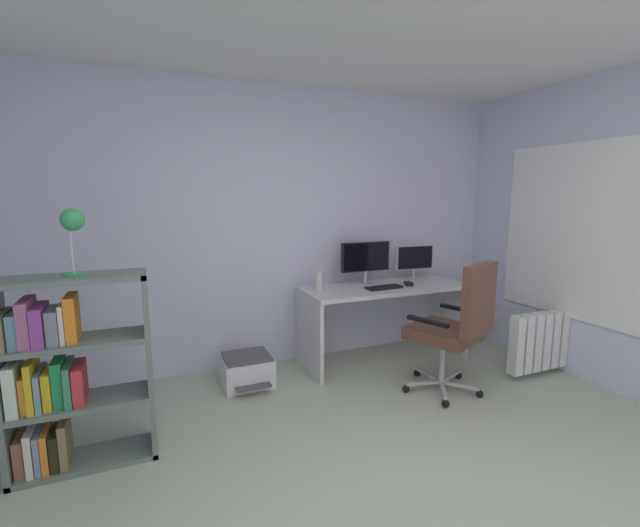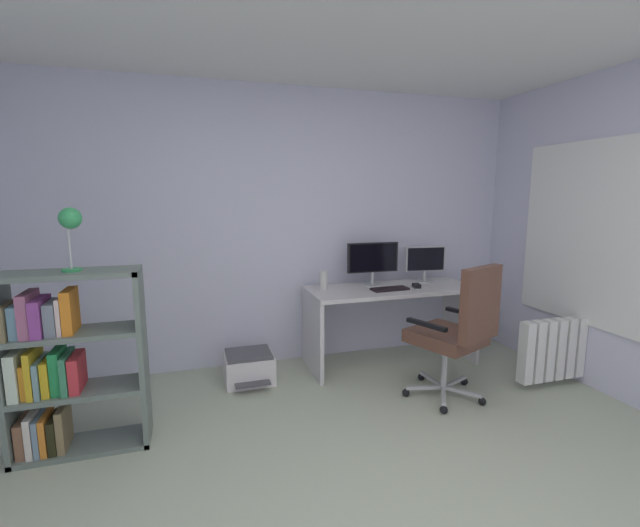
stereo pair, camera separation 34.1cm
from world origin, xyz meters
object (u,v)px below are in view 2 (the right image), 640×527
(monitor_secondary, at_px, (425,261))
(office_chair, at_px, (458,328))
(printer, at_px, (249,367))
(radiator, at_px, (572,347))
(keyboard, at_px, (390,289))
(desktop_speaker, at_px, (323,280))
(bookshelf, at_px, (61,365))
(computer_mouse, at_px, (417,286))
(desk, at_px, (391,307))
(desk_lamp, at_px, (70,223))
(monitor_main, at_px, (373,260))

(monitor_secondary, distance_m, office_chair, 1.07)
(printer, relative_size, radiator, 0.43)
(keyboard, bearing_deg, office_chair, -77.01)
(radiator, bearing_deg, desktop_speaker, 154.06)
(bookshelf, xyz_separation_m, printer, (1.22, 0.68, -0.43))
(keyboard, relative_size, printer, 0.76)
(computer_mouse, bearing_deg, keyboard, -161.24)
(desk, relative_size, printer, 3.49)
(monitor_secondary, relative_size, office_chair, 0.38)
(monitor_secondary, relative_size, desk_lamp, 1.08)
(keyboard, relative_size, desk_lamp, 0.90)
(monitor_main, bearing_deg, radiator, -34.74)
(bookshelf, bearing_deg, printer, 29.15)
(office_chair, bearing_deg, computer_mouse, 84.70)
(keyboard, bearing_deg, monitor_secondary, 22.45)
(keyboard, height_order, desktop_speaker, desktop_speaker)
(keyboard, bearing_deg, radiator, -32.19)
(radiator, bearing_deg, bookshelf, 177.86)
(keyboard, bearing_deg, computer_mouse, 1.96)
(desk, distance_m, computer_mouse, 0.31)
(monitor_secondary, xyz_separation_m, office_chair, (-0.27, -0.97, -0.36))
(printer, bearing_deg, desk_lamp, -148.23)
(monitor_secondary, bearing_deg, keyboard, -154.41)
(office_chair, height_order, bookshelf, bookshelf)
(computer_mouse, relative_size, desk_lamp, 0.27)
(desktop_speaker, height_order, desk_lamp, desk_lamp)
(printer, bearing_deg, desk, 1.05)
(desk_lamp, relative_size, radiator, 0.36)
(bookshelf, bearing_deg, desktop_speaker, 22.34)
(monitor_main, xyz_separation_m, printer, (-1.20, -0.16, -0.86))
(desk, relative_size, radiator, 1.51)
(desk, distance_m, keyboard, 0.23)
(radiator, bearing_deg, monitor_main, 145.26)
(desktop_speaker, height_order, radiator, desktop_speaker)
(desk_lamp, bearing_deg, printer, 31.77)
(computer_mouse, xyz_separation_m, desk_lamp, (-2.65, -0.63, 0.67))
(monitor_secondary, xyz_separation_m, printer, (-1.76, -0.16, -0.82))
(desktop_speaker, distance_m, bookshelf, 2.09)
(computer_mouse, height_order, desktop_speaker, desktop_speaker)
(monitor_secondary, relative_size, computer_mouse, 4.05)
(bookshelf, bearing_deg, monitor_main, 19.05)
(monitor_main, relative_size, radiator, 0.48)
(monitor_main, relative_size, monitor_secondary, 1.23)
(desk, height_order, desktop_speaker, desktop_speaker)
(desk_lamp, bearing_deg, bookshelf, 179.98)
(monitor_secondary, distance_m, computer_mouse, 0.35)
(computer_mouse, bearing_deg, desk_lamp, -153.03)
(bookshelf, bearing_deg, monitor_secondary, 15.68)
(desktop_speaker, relative_size, desk_lamp, 0.45)
(bookshelf, bearing_deg, computer_mouse, 12.75)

